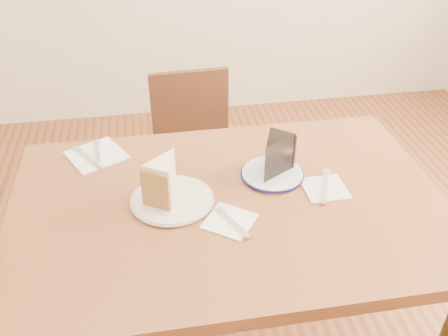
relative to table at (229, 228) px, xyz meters
The scene contains 13 objects.
table is the anchor object (origin of this frame).
chair_far 0.73m from the table, 91.28° to the left, with size 0.40×0.40×0.79m.
plate_cream 0.19m from the table, behind, with size 0.22×0.22×0.01m, color silver.
plate_navy 0.20m from the table, 33.94° to the left, with size 0.18×0.18×0.01m, color white.
carrot_cake 0.24m from the table, 165.60° to the left, with size 0.08×0.11×0.11m, color beige, non-canonical shape.
chocolate_cake 0.24m from the table, 32.87° to the left, with size 0.08×0.11×0.10m, color black, non-canonical shape.
napkin_cream 0.13m from the table, 100.36° to the right, with size 0.12×0.12×0.00m, color white.
napkin_navy 0.30m from the table, ahead, with size 0.12×0.12×0.00m, color white.
napkin_spare 0.49m from the table, 141.13° to the left, with size 0.16×0.16×0.00m, color white.
fork_cream 0.14m from the table, 95.16° to the right, with size 0.01×0.14×0.00m, color silver.
knife_navy 0.30m from the table, ahead, with size 0.02×0.17×0.00m, color silver.
fork_spare 0.49m from the table, 139.54° to the left, with size 0.01×0.14×0.00m, color silver.
knife_spare 0.50m from the table, 144.53° to the left, with size 0.01×0.16×0.00m, color silver.
Camera 1 is at (-0.20, -1.07, 1.60)m, focal length 40.00 mm.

